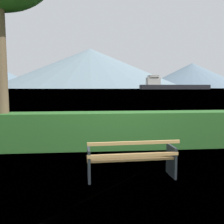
{
  "coord_description": "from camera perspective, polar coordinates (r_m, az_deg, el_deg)",
  "views": [
    {
      "loc": [
        -0.86,
        -4.91,
        1.94
      ],
      "look_at": [
        0.0,
        4.44,
        0.96
      ],
      "focal_mm": 38.16,
      "sensor_mm": 36.0,
      "label": 1
    }
  ],
  "objects": [
    {
      "name": "hedge_row",
      "position": [
        7.64,
        1.3,
        -4.35
      ],
      "size": [
        8.53,
        0.85,
        1.15
      ],
      "primitive_type": "cube",
      "color": "#285B23",
      "rests_on": "ground_plane"
    },
    {
      "name": "cargo_ship_large",
      "position": [
        242.88,
        13.64,
        6.22
      ],
      "size": [
        69.56,
        11.56,
        13.69
      ],
      "color": "#232328",
      "rests_on": "water_surface"
    },
    {
      "name": "water_surface",
      "position": [
        312.93,
        -5.12,
        5.57
      ],
      "size": [
        620.0,
        620.0,
        0.0
      ],
      "primitive_type": "plane",
      "color": "#7A99A8",
      "rests_on": "ground_plane"
    },
    {
      "name": "park_bench",
      "position": [
        5.15,
        4.71,
        -11.12
      ],
      "size": [
        1.91,
        0.66,
        0.87
      ],
      "color": "tan",
      "rests_on": "ground_plane"
    },
    {
      "name": "ground_plane",
      "position": [
        5.35,
        4.52,
        -15.35
      ],
      "size": [
        1400.0,
        1400.0,
        0.0
      ],
      "primitive_type": "plane",
      "color": "#4C6B33"
    },
    {
      "name": "distant_hills",
      "position": [
        546.79,
        -6.25,
        9.84
      ],
      "size": [
        735.88,
        408.7,
        87.24
      ],
      "color": "slate",
      "rests_on": "ground_plane"
    },
    {
      "name": "fishing_boat_near",
      "position": [
        267.34,
        19.83,
        5.31
      ],
      "size": [
        3.09,
        5.57,
        1.79
      ],
      "color": "#335693",
      "rests_on": "water_surface"
    }
  ]
}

